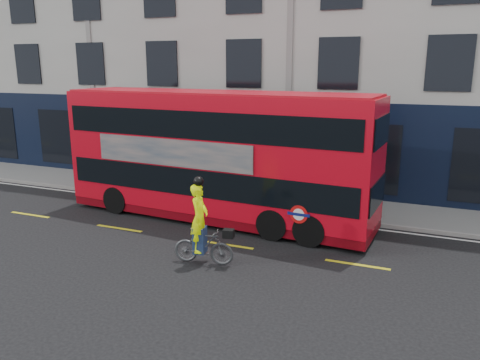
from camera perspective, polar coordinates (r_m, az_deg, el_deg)
The scene contains 8 objects.
ground at distance 13.41m, azimuth -4.31°, elevation -10.07°, with size 120.00×120.00×0.00m, color black.
pavement at distance 19.08m, azimuth 4.37°, elevation -2.57°, with size 60.00×3.00×0.12m, color slate.
kerb at distance 17.71m, azimuth 2.88°, elevation -3.82°, with size 60.00×0.12×0.13m, color gray.
building_terrace at distance 24.62m, azimuth 9.55°, elevation 18.42°, with size 50.00×10.07×15.00m.
road_edge_line at distance 17.46m, azimuth 2.55°, elevation -4.29°, with size 58.00×0.10×0.01m, color silver.
lane_dashes at distance 14.66m, azimuth -1.69°, elevation -7.88°, with size 58.00×0.12×0.01m, color gold, non-canonical shape.
bus at distance 16.56m, azimuth -2.80°, elevation 3.04°, with size 11.45×3.37×4.56m.
cyclist at distance 13.09m, azimuth -4.66°, elevation -6.59°, with size 1.77×0.77×2.51m.
Camera 1 is at (5.52, -10.96, 5.40)m, focal length 35.00 mm.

